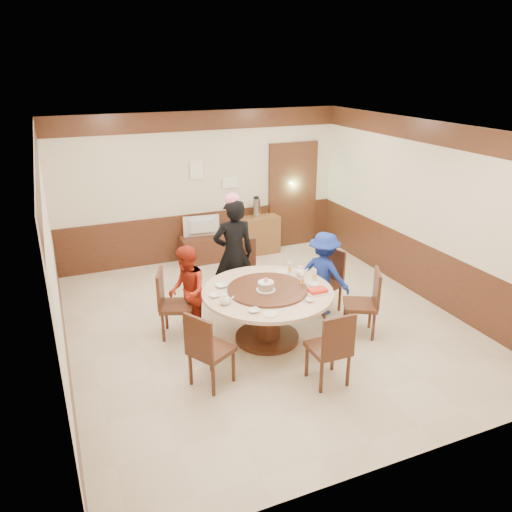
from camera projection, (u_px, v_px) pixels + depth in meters
name	position (u px, v px, depth m)	size (l,w,h in m)	color
room	(266.00, 255.00, 6.99)	(6.00, 6.04, 2.84)	beige
banquet_table	(267.00, 305.00, 6.77)	(1.77, 1.77, 0.78)	#462416
chair_0	(324.00, 292.00, 7.66)	(0.58, 0.57, 0.97)	#462416
chair_1	(249.00, 282.00, 8.01)	(0.48, 0.49, 0.97)	#462416
chair_2	(176.00, 315.00, 6.96)	(0.57, 0.57, 0.97)	#462416
chair_3	(210.00, 362.00, 5.88)	(0.60, 0.60, 0.97)	#462416
chair_4	(329.00, 360.00, 5.92)	(0.44, 0.45, 0.97)	#462416
chair_5	(361.00, 314.00, 6.99)	(0.60, 0.59, 0.97)	#462416
person_standing	(234.00, 254.00, 7.62)	(0.63, 0.42, 1.74)	black
person_red	(187.00, 292.00, 6.86)	(0.64, 0.50, 1.31)	#A92816
person_blue	(324.00, 274.00, 7.46)	(0.84, 0.48, 1.30)	navy
birthday_cake	(266.00, 286.00, 6.60)	(0.26, 0.26, 0.18)	white
teapot_left	(225.00, 300.00, 6.27)	(0.17, 0.15, 0.13)	white
teapot_right	(300.00, 272.00, 7.12)	(0.17, 0.15, 0.13)	white
bowl_0	(222.00, 286.00, 6.78)	(0.16, 0.16, 0.04)	white
bowl_1	(310.00, 300.00, 6.37)	(0.12, 0.12, 0.04)	white
bowl_2	(254.00, 311.00, 6.10)	(0.14, 0.14, 0.03)	white
bowl_3	(314.00, 285.00, 6.80)	(0.15, 0.15, 0.05)	white
bowl_4	(215.00, 296.00, 6.50)	(0.14, 0.14, 0.03)	white
saucer_near	(271.00, 314.00, 6.04)	(0.18, 0.18, 0.01)	white
saucer_far	(282.00, 271.00, 7.28)	(0.18, 0.18, 0.01)	white
shrimp_platter	(318.00, 291.00, 6.59)	(0.30, 0.20, 0.06)	white
bottle_0	(302.00, 280.00, 6.81)	(0.06, 0.06, 0.16)	silver
bottle_1	(314.00, 275.00, 6.96)	(0.06, 0.06, 0.16)	silver
bottle_2	(290.00, 268.00, 7.20)	(0.06, 0.06, 0.16)	silver
tv_stand	(203.00, 249.00, 9.60)	(0.85, 0.45, 0.50)	#462416
television	(202.00, 227.00, 9.44)	(0.69, 0.09, 0.40)	#949496
side_cabinet	(259.00, 235.00, 10.01)	(0.80, 0.40, 0.75)	brown
thermos	(256.00, 208.00, 9.79)	(0.15, 0.15, 0.38)	silver
notice_left	(197.00, 170.00, 9.24)	(0.25, 0.00, 0.35)	white
notice_right	(230.00, 182.00, 9.58)	(0.30, 0.00, 0.22)	white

